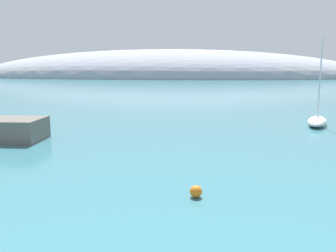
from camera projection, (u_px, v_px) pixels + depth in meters
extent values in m
ellipsoid|color=#999EA8|center=(165.00, 77.00, 228.08)|extent=(249.34, 86.99, 35.10)
ellipsoid|color=white|center=(317.00, 121.00, 43.81)|extent=(4.16, 6.91, 1.08)
cylinder|color=silver|center=(320.00, 78.00, 42.93)|extent=(0.17, 0.17, 9.50)
cube|color=silver|center=(318.00, 114.00, 43.93)|extent=(1.04, 2.83, 0.10)
sphere|color=orange|center=(196.00, 191.00, 19.91)|extent=(0.69, 0.69, 0.69)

